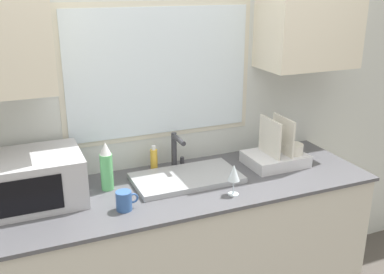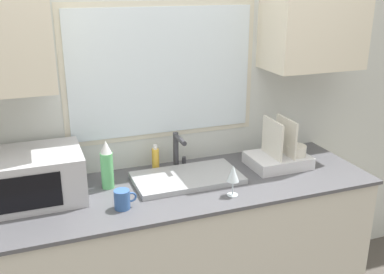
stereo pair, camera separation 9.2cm
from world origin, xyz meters
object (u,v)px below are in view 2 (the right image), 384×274
object	(u,v)px
dish_rack	(280,156)
microwave	(33,176)
spray_bottle	(107,165)
mug_near_sink	(123,199)
wine_glass	(233,174)
soap_bottle	(156,159)
faucet	(178,148)

from	to	relation	value
dish_rack	microwave	bearing A→B (deg)	177.44
spray_bottle	mug_near_sink	distance (m)	0.27
dish_rack	wine_glass	size ratio (longest dim) A/B	2.06
soap_bottle	mug_near_sink	distance (m)	0.48
faucet	soap_bottle	size ratio (longest dim) A/B	1.40
faucet	wine_glass	world-z (taller)	faucet
spray_bottle	mug_near_sink	size ratio (longest dim) A/B	2.39
spray_bottle	wine_glass	world-z (taller)	spray_bottle
spray_bottle	wine_glass	size ratio (longest dim) A/B	1.59
mug_near_sink	faucet	bearing A→B (deg)	41.73
faucet	mug_near_sink	world-z (taller)	faucet
microwave	wine_glass	distance (m)	1.00
mug_near_sink	wine_glass	size ratio (longest dim) A/B	0.66
dish_rack	wine_glass	bearing A→B (deg)	-149.33
spray_bottle	mug_near_sink	xyz separation A→B (m)	(0.02, -0.26, -0.08)
spray_bottle	wine_glass	bearing A→B (deg)	-28.56
faucet	mug_near_sink	size ratio (longest dim) A/B	1.96
mug_near_sink	dish_rack	bearing A→B (deg)	11.18
faucet	soap_bottle	xyz separation A→B (m)	(-0.13, 0.03, -0.06)
wine_glass	faucet	bearing A→B (deg)	109.84
microwave	wine_glass	world-z (taller)	microwave
soap_bottle	mug_near_sink	size ratio (longest dim) A/B	1.40
dish_rack	soap_bottle	distance (m)	0.74
faucet	microwave	xyz separation A→B (m)	(-0.80, -0.11, -0.01)
faucet	spray_bottle	distance (m)	0.44
faucet	soap_bottle	world-z (taller)	faucet
microwave	mug_near_sink	distance (m)	0.47
dish_rack	spray_bottle	xyz separation A→B (m)	(-1.01, 0.06, 0.07)
spray_bottle	microwave	bearing A→B (deg)	-179.83
soap_bottle	wine_glass	size ratio (longest dim) A/B	0.93
soap_bottle	spray_bottle	bearing A→B (deg)	-156.20
faucet	dish_rack	size ratio (longest dim) A/B	0.63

